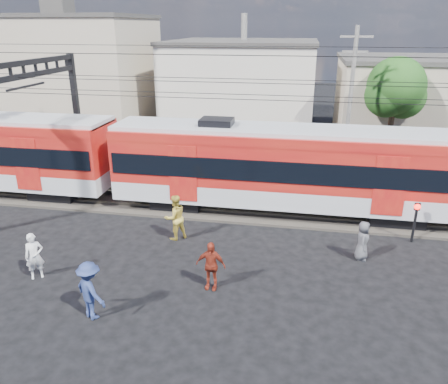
{
  "coord_description": "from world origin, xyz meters",
  "views": [
    {
      "loc": [
        3.45,
        -11.56,
        8.53
      ],
      "look_at": [
        0.37,
        5.0,
        2.05
      ],
      "focal_mm": 35.0,
      "sensor_mm": 36.0,
      "label": 1
    }
  ],
  "objects_px": {
    "pedestrian_c": "(90,291)",
    "crossing_signal": "(416,215)",
    "pedestrian_a": "(34,256)",
    "commuter_train": "(289,166)"
  },
  "relations": [
    {
      "from": "commuter_train",
      "to": "pedestrian_c",
      "type": "distance_m",
      "value": 10.8
    },
    {
      "from": "commuter_train",
      "to": "pedestrian_a",
      "type": "height_order",
      "value": "commuter_train"
    },
    {
      "from": "pedestrian_c",
      "to": "crossing_signal",
      "type": "xyz_separation_m",
      "value": [
        10.83,
        7.12,
        0.27
      ]
    },
    {
      "from": "commuter_train",
      "to": "crossing_signal",
      "type": "xyz_separation_m",
      "value": [
        5.32,
        -2.06,
        -1.18
      ]
    },
    {
      "from": "commuter_train",
      "to": "pedestrian_c",
      "type": "height_order",
      "value": "commuter_train"
    },
    {
      "from": "pedestrian_a",
      "to": "crossing_signal",
      "type": "relative_size",
      "value": 0.98
    },
    {
      "from": "commuter_train",
      "to": "pedestrian_a",
      "type": "distance_m",
      "value": 11.41
    },
    {
      "from": "commuter_train",
      "to": "pedestrian_a",
      "type": "relative_size",
      "value": 29.2
    },
    {
      "from": "pedestrian_a",
      "to": "crossing_signal",
      "type": "bearing_deg",
      "value": -14.08
    },
    {
      "from": "pedestrian_c",
      "to": "commuter_train",
      "type": "bearing_deg",
      "value": -91.19
    }
  ]
}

